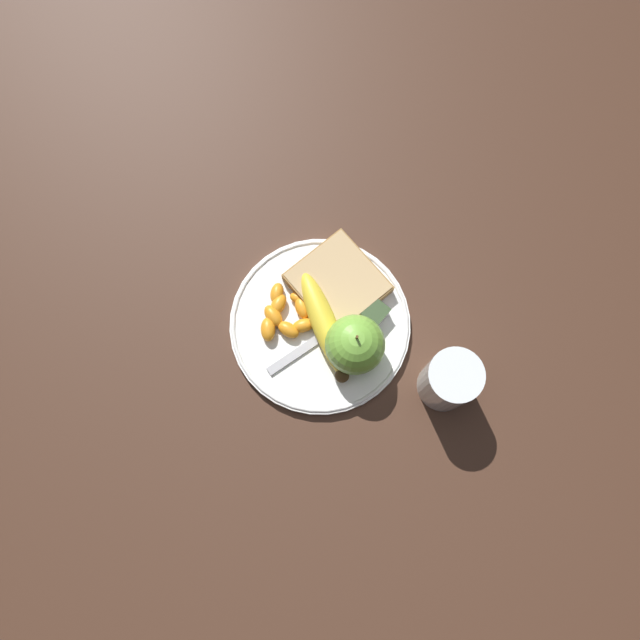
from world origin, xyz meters
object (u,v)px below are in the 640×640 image
at_px(banana, 323,328).
at_px(fork, 328,332).
at_px(apple, 355,345).
at_px(plate, 320,324).
at_px(bread_slice, 338,283).
at_px(jam_packet, 372,311).
at_px(juice_glass, 449,381).

height_order(banana, fork, banana).
relative_size(apple, fork, 0.54).
xyz_separation_m(plate, bread_slice, (-0.02, 0.06, 0.02)).
xyz_separation_m(banana, jam_packet, (0.04, 0.06, -0.01)).
distance_m(banana, jam_packet, 0.07).
bearing_deg(banana, apple, 5.35).
distance_m(juice_glass, apple, 0.13).
bearing_deg(banana, fork, 19.88).
height_order(apple, bread_slice, apple).
height_order(juice_glass, jam_packet, juice_glass).
relative_size(juice_glass, apple, 1.07).
bearing_deg(fork, bread_slice, 44.34).
bearing_deg(juice_glass, jam_packet, 173.86).
bearing_deg(fork, juice_glass, -59.22).
xyz_separation_m(plate, apple, (0.06, -0.00, 0.04)).
distance_m(apple, fork, 0.06).
xyz_separation_m(apple, banana, (-0.05, -0.00, -0.02)).
bearing_deg(banana, jam_packet, 60.53).
height_order(apple, banana, apple).
bearing_deg(plate, bread_slice, 106.04).
xyz_separation_m(juice_glass, fork, (-0.17, -0.05, -0.03)).
bearing_deg(bread_slice, banana, -67.30).
distance_m(apple, bread_slice, 0.10).
bearing_deg(fork, banana, 125.35).
distance_m(apple, jam_packet, 0.07).
distance_m(juice_glass, jam_packet, 0.14).
height_order(fork, jam_packet, jam_packet).
relative_size(banana, bread_slice, 1.18).
bearing_deg(bread_slice, fork, -61.13).
bearing_deg(plate, apple, -0.52).
xyz_separation_m(apple, jam_packet, (-0.01, 0.06, -0.03)).
bearing_deg(apple, fork, -177.14).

